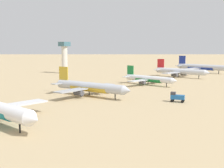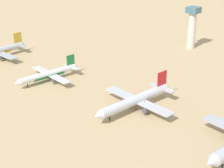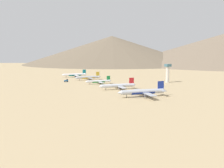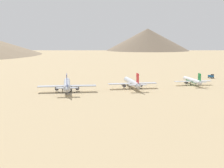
{
  "view_description": "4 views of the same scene",
  "coord_description": "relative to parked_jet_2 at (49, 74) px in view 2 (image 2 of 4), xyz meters",
  "views": [
    {
      "loc": [
        82.21,
        -142.96,
        20.64
      ],
      "look_at": [
        -3.18,
        -32.29,
        3.24
      ],
      "focal_mm": 46.02,
      "sensor_mm": 36.0,
      "label": 1
    },
    {
      "loc": [
        105.62,
        135.15,
        71.02
      ],
      "look_at": [
        -6.8,
        33.29,
        6.36
      ],
      "focal_mm": 59.72,
      "sensor_mm": 36.0,
      "label": 2
    },
    {
      "loc": [
        99.18,
        268.67,
        39.29
      ],
      "look_at": [
        1.8,
        45.51,
        6.07
      ],
      "focal_mm": 34.99,
      "sensor_mm": 36.0,
      "label": 3
    },
    {
      "loc": [
        -236.04,
        127.21,
        36.76
      ],
      "look_at": [
        -3.55,
        63.86,
        3.58
      ],
      "focal_mm": 53.84,
      "sensor_mm": 36.0,
      "label": 4
    }
  ],
  "objects": [
    {
      "name": "control_tower",
      "position": [
        -93.72,
        23.67,
        11.12
      ],
      "size": [
        7.2,
        7.2,
        25.93
      ],
      "color": "beige",
      "rests_on": "ground"
    },
    {
      "name": "parked_jet_2",
      "position": [
        0.0,
        0.0,
        0.0
      ],
      "size": [
        36.42,
        29.68,
        10.5
      ],
      "color": "silver",
      "rests_on": "ground"
    },
    {
      "name": "parked_jet_3",
      "position": [
        -4.54,
        51.5,
        0.79
      ],
      "size": [
        44.18,
        35.97,
        12.73
      ],
      "color": "silver",
      "rests_on": "ground"
    },
    {
      "name": "ground_plane",
      "position": [
        0.02,
        2.66,
        -3.49
      ],
      "size": [
        1800.0,
        1800.0,
        0.0
      ],
      "primitive_type": "plane",
      "color": "tan"
    }
  ]
}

